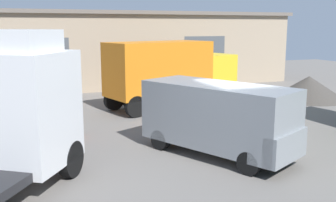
{
  "coord_description": "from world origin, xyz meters",
  "views": [
    {
      "loc": [
        -7.15,
        -11.6,
        4.3
      ],
      "look_at": [
        -2.05,
        1.61,
        1.6
      ],
      "focal_mm": 42.0,
      "sensor_mm": 36.0,
      "label": 1
    }
  ],
  "objects": [
    {
      "name": "traffic_cone",
      "position": [
        1.86,
        2.24,
        0.25
      ],
      "size": [
        0.4,
        0.4,
        0.55
      ],
      "color": "black",
      "rests_on": "ground_plane"
    },
    {
      "name": "warehouse_building",
      "position": [
        0.0,
        17.42,
        2.68
      ],
      "size": [
        25.86,
        7.36,
        5.34
      ],
      "color": "tan",
      "rests_on": "ground_plane"
    },
    {
      "name": "delivery_van_grey",
      "position": [
        -0.93,
        -0.39,
        1.33
      ],
      "size": [
        4.14,
        5.64,
        2.42
      ],
      "rotation": [
        0.0,
        0.0,
        -1.11
      ],
      "color": "gray",
      "rests_on": "ground_plane"
    },
    {
      "name": "ground_plane",
      "position": [
        0.0,
        0.0,
        0.0
      ],
      "size": [
        60.0,
        60.0,
        0.0
      ],
      "primitive_type": "plane",
      "color": "slate"
    },
    {
      "name": "oil_drum",
      "position": [
        -5.14,
        3.7,
        0.44
      ],
      "size": [
        0.58,
        0.58,
        0.88
      ],
      "color": "#B22D23",
      "rests_on": "ground_plane"
    },
    {
      "name": "tractor_unit_white",
      "position": [
        -7.43,
        -0.8,
        1.98
      ],
      "size": [
        5.78,
        6.85,
        4.22
      ],
      "rotation": [
        0.0,
        0.0,
        0.97
      ],
      "color": "silver",
      "rests_on": "ground_plane"
    },
    {
      "name": "box_truck_yellow",
      "position": [
        0.55,
        7.91,
        1.97
      ],
      "size": [
        7.78,
        4.29,
        3.52
      ],
      "rotation": [
        0.0,
        0.0,
        0.27
      ],
      "color": "yellow",
      "rests_on": "ground_plane"
    },
    {
      "name": "gravel_pile",
      "position": [
        9.01,
        6.95,
        0.7
      ],
      "size": [
        4.35,
        4.35,
        1.39
      ],
      "color": "#423D38",
      "rests_on": "ground_plane"
    }
  ]
}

